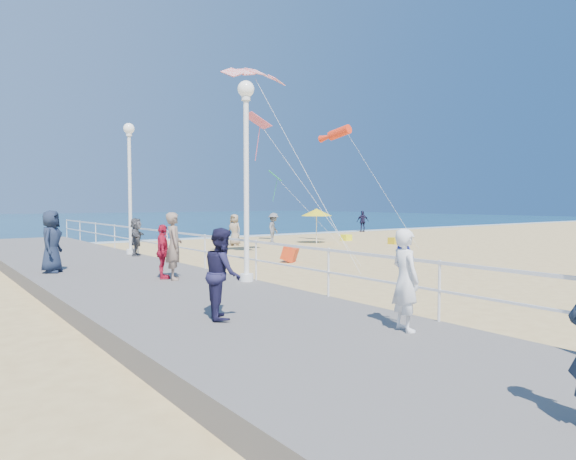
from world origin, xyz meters
TOP-DOWN VIEW (x-y plane):
  - ground at (0.00, 0.00)m, footprint 160.00×160.00m
  - ocean at (0.00, 65.00)m, footprint 160.00×90.00m
  - surf_line at (0.00, 20.50)m, footprint 160.00×1.20m
  - boardwalk at (-7.50, 0.00)m, footprint 5.00×44.00m
  - railing at (-5.05, 0.00)m, footprint 0.05×42.00m
  - lamp_post_mid at (-5.35, 0.00)m, footprint 0.44×0.44m
  - lamp_post_far at (-5.35, 9.00)m, footprint 0.44×0.44m
  - woman_holding_toddler at (-6.04, -6.07)m, footprint 0.55×0.70m
  - toddler_held at (-5.89, -5.92)m, footprint 0.36×0.42m
  - spectator_3 at (-7.00, 1.73)m, footprint 0.66×0.96m
  - spectator_4 at (-9.19, 4.91)m, footprint 0.99×1.10m
  - spectator_5 at (-5.41, 8.19)m, footprint 1.05×1.44m
  - spectator_6 at (-6.79, 1.44)m, footprint 0.64×0.78m
  - spectator_7 at (-8.03, -3.49)m, footprint 0.89×0.99m
  - beach_walker_a at (5.15, 13.88)m, footprint 1.38×1.31m
  - beach_walker_b at (18.40, 19.66)m, footprint 1.14×0.81m
  - beach_walker_c at (2.54, 14.10)m, footprint 0.85×1.04m
  - box_kite at (0.18, 5.52)m, footprint 0.86×0.90m
  - beach_umbrella at (7.34, 12.44)m, footprint 1.90×1.90m
  - beach_chair_left at (10.83, 9.33)m, footprint 0.55×0.55m
  - beach_chair_right at (10.47, 13.15)m, footprint 0.55×0.55m
  - kite_parafoil at (-0.49, 7.12)m, footprint 2.92×0.94m
  - kite_windsock at (8.00, 11.12)m, footprint 0.97×2.48m
  - kite_diamond_pink at (-0.07, 7.57)m, footprint 1.20×1.31m
  - kite_diamond_green at (6.23, 15.26)m, footprint 1.25×1.32m

SIDE VIEW (x-z plane):
  - ground at x=0.00m, z-range 0.00..0.00m
  - ocean at x=0.00m, z-range -0.01..0.04m
  - surf_line at x=0.00m, z-range 0.01..0.05m
  - boardwalk at x=-7.50m, z-range 0.00..0.40m
  - beach_chair_left at x=10.83m, z-range 0.00..0.40m
  - beach_chair_right at x=10.47m, z-range 0.00..0.40m
  - box_kite at x=0.18m, z-range -0.07..0.67m
  - beach_walker_b at x=18.40m, z-range 0.00..1.80m
  - beach_walker_c at x=2.54m, z-range 0.00..1.83m
  - beach_walker_a at x=5.15m, z-range 0.00..1.88m
  - spectator_5 at x=-5.41m, z-range 0.40..1.90m
  - spectator_3 at x=-7.00m, z-range 0.40..1.91m
  - spectator_7 at x=-8.03m, z-range 0.40..2.06m
  - woman_holding_toddler at x=-6.04m, z-range 0.40..2.09m
  - railing at x=-5.05m, z-range 0.98..1.53m
  - spectator_6 at x=-6.79m, z-range 0.40..2.25m
  - spectator_4 at x=-9.19m, z-range 0.40..2.28m
  - toddler_held at x=-5.89m, z-range 1.25..1.98m
  - beach_umbrella at x=7.34m, z-range 0.84..2.98m
  - lamp_post_mid at x=-5.35m, z-range 1.00..6.32m
  - lamp_post_far at x=-5.35m, z-range 1.00..6.32m
  - kite_diamond_green at x=6.23m, z-range 3.87..4.54m
  - kite_diamond_pink at x=-0.07m, z-range 5.84..6.43m
  - kite_windsock at x=8.00m, z-range 6.12..7.16m
  - kite_parafoil at x=-0.49m, z-range 7.79..8.44m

